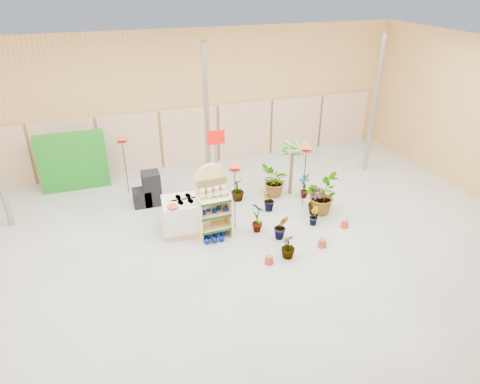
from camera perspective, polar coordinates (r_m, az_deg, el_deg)
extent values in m
cube|color=gray|center=(10.29, 1.14, -9.14)|extent=(15.00, 12.00, 0.10)
cube|color=white|center=(8.38, 1.44, 16.91)|extent=(15.00, 12.00, 0.10)
cube|color=#B08448|center=(14.59, -7.08, 12.12)|extent=(15.00, 0.10, 4.50)
cylinder|color=gray|center=(14.52, 17.44, 11.00)|extent=(0.14, 0.14, 4.50)
cylinder|color=gray|center=(12.21, -4.43, 9.15)|extent=(0.14, 0.14, 4.50)
cube|color=tan|center=(14.62, -22.20, 5.09)|extent=(1.90, 0.06, 2.00)
cube|color=tan|center=(14.60, -14.40, 6.28)|extent=(1.90, 0.06, 2.00)
cube|color=tan|center=(14.85, -6.69, 7.35)|extent=(1.90, 0.06, 2.00)
cube|color=tan|center=(15.36, 0.66, 8.23)|extent=(1.90, 0.06, 2.00)
cube|color=tan|center=(16.11, 7.47, 8.93)|extent=(1.90, 0.06, 2.00)
cube|color=tan|center=(17.05, 13.62, 9.46)|extent=(1.90, 0.06, 2.00)
cube|color=#DFBE71|center=(10.88, -3.78, -1.85)|extent=(0.81, 0.10, 1.53)
cylinder|color=#DFBE71|center=(10.52, -3.91, 1.77)|extent=(0.81, 0.10, 0.81)
cube|color=#DFBE71|center=(10.94, -3.37, -4.69)|extent=(0.79, 0.48, 0.04)
cube|color=#0F3819|center=(10.75, -3.04, -5.29)|extent=(0.77, 0.05, 0.05)
cube|color=#DFBE71|center=(10.72, -3.43, -2.86)|extent=(0.79, 0.48, 0.04)
cube|color=#0F3819|center=(10.54, -3.10, -3.45)|extent=(0.77, 0.05, 0.05)
cube|color=#DFBE71|center=(10.52, -3.49, -0.96)|extent=(0.79, 0.48, 0.04)
cube|color=#0F3819|center=(10.33, -3.15, -1.52)|extent=(0.77, 0.05, 0.05)
cube|color=#DFBE71|center=(10.69, -5.42, -3.61)|extent=(0.05, 0.45, 1.17)
cube|color=#DFBE71|center=(10.86, -1.45, -2.93)|extent=(0.05, 0.45, 1.17)
sphere|color=beige|center=(10.46, -5.01, -0.57)|extent=(0.16, 0.16, 0.16)
sphere|color=beige|center=(10.40, -5.04, 0.09)|extent=(0.13, 0.13, 0.13)
sphere|color=beige|center=(10.50, -4.06, -0.39)|extent=(0.17, 0.17, 0.17)
sphere|color=beige|center=(10.44, -4.09, 0.28)|extent=(0.13, 0.13, 0.13)
sphere|color=beige|center=(10.54, -3.12, -0.22)|extent=(0.18, 0.18, 0.18)
sphere|color=beige|center=(10.47, -3.14, 0.47)|extent=(0.13, 0.13, 0.13)
sphere|color=beige|center=(10.58, -2.18, -0.06)|extent=(0.19, 0.19, 0.19)
sphere|color=beige|center=(10.51, -2.20, 0.66)|extent=(0.13, 0.13, 0.13)
sphere|color=#00116F|center=(10.60, -4.91, -2.75)|extent=(0.14, 0.14, 0.14)
sphere|color=#00116F|center=(10.72, -4.32, -2.35)|extent=(0.14, 0.14, 0.14)
sphere|color=#00116F|center=(10.67, -3.42, -2.50)|extent=(0.14, 0.14, 0.14)
sphere|color=#00116F|center=(10.79, -2.84, -2.10)|extent=(0.14, 0.14, 0.14)
sphere|color=#00116F|center=(10.73, -1.94, -2.25)|extent=(0.14, 0.14, 0.14)
sphere|color=#00116F|center=(10.75, -4.42, -6.60)|extent=(0.15, 0.15, 0.15)
sphere|color=#00116F|center=(10.96, -4.26, -5.84)|extent=(0.15, 0.15, 0.15)
sphere|color=#00116F|center=(10.79, -3.43, -6.42)|extent=(0.15, 0.15, 0.15)
sphere|color=#00116F|center=(11.00, -3.29, -5.67)|extent=(0.15, 0.15, 0.15)
sphere|color=#00116F|center=(10.83, -2.44, -6.24)|extent=(0.15, 0.15, 0.15)
sphere|color=#00116F|center=(11.05, -2.33, -5.50)|extent=(0.15, 0.15, 0.15)
cube|color=tan|center=(11.38, -7.19, -4.60)|extent=(1.31, 1.12, 0.15)
cube|color=silver|center=(11.16, -7.32, -2.72)|extent=(1.20, 1.01, 0.72)
cylinder|color=beige|center=(10.80, -8.59, -1.59)|extent=(0.41, 0.41, 0.04)
cylinder|color=beige|center=(10.84, -7.27, -1.38)|extent=(0.41, 0.41, 0.04)
cylinder|color=beige|center=(10.88, -5.96, -1.17)|extent=(0.41, 0.41, 0.04)
cylinder|color=beige|center=(11.07, -8.90, -0.85)|extent=(0.41, 0.41, 0.04)
cylinder|color=beige|center=(11.11, -7.61, -0.65)|extent=(0.41, 0.41, 0.04)
cylinder|color=beige|center=(11.15, -6.33, -0.45)|extent=(0.41, 0.41, 0.04)
cube|color=black|center=(12.66, -11.58, -0.52)|extent=(0.50, 0.50, 0.50)
cube|color=black|center=(12.44, -11.79, 1.51)|extent=(0.50, 0.50, 0.50)
cube|color=black|center=(12.64, -12.92, -0.73)|extent=(0.50, 0.50, 0.50)
cube|color=#156E16|center=(13.97, -21.36, 3.78)|extent=(2.00, 0.30, 1.80)
cylinder|color=gray|center=(12.20, -3.18, 3.37)|extent=(0.05, 0.05, 2.20)
cube|color=red|center=(11.83, -3.24, 7.27)|extent=(0.50, 0.03, 0.40)
cylinder|color=black|center=(10.90, -0.69, -1.13)|extent=(0.02, 0.02, 1.72)
cylinder|color=#A83823|center=(10.51, -0.71, 2.98)|extent=(0.30, 0.30, 0.02)
cone|color=#A83823|center=(10.44, -0.72, 3.83)|extent=(0.34, 0.34, 0.14)
cylinder|color=black|center=(12.19, 8.55, 1.75)|extent=(0.02, 0.02, 1.69)
cylinder|color=#A83823|center=(11.85, 8.83, 5.43)|extent=(0.30, 0.30, 0.02)
cone|color=#A83823|center=(11.79, 8.89, 6.20)|extent=(0.34, 0.34, 0.14)
cylinder|color=black|center=(13.25, -15.00, 3.13)|extent=(0.02, 0.02, 1.64)
cylinder|color=#A83823|center=(12.94, -15.44, 6.44)|extent=(0.30, 0.30, 0.02)
cone|color=#A83823|center=(12.88, -15.54, 7.14)|extent=(0.34, 0.34, 0.14)
cylinder|color=brown|center=(12.88, 6.83, 2.53)|extent=(0.10, 0.10, 1.36)
imported|color=#4D8333|center=(11.02, 2.40, -3.33)|extent=(0.47, 0.55, 0.89)
imported|color=#4D8333|center=(10.84, 5.53, -4.62)|extent=(0.43, 0.38, 0.69)
imported|color=#4D8333|center=(12.00, 10.10, -1.31)|extent=(0.59, 0.59, 0.77)
imported|color=#4D8333|center=(12.84, 8.57, 0.84)|extent=(0.28, 0.41, 0.77)
imported|color=#4D8333|center=(12.01, 3.78, -1.12)|extent=(0.46, 0.42, 0.68)
imported|color=#4D8333|center=(12.74, 4.65, 1.44)|extent=(1.13, 1.18, 1.00)
imported|color=#4D8333|center=(10.21, 6.45, -7.22)|extent=(0.48, 0.48, 0.61)
imported|color=#4D8333|center=(11.58, 9.79, -3.13)|extent=(0.33, 0.36, 0.53)
imported|color=#4D8333|center=(12.05, 10.73, -0.33)|extent=(1.21, 1.27, 1.10)
imported|color=#4D8333|center=(12.55, -0.33, 0.31)|extent=(0.51, 0.51, 0.69)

